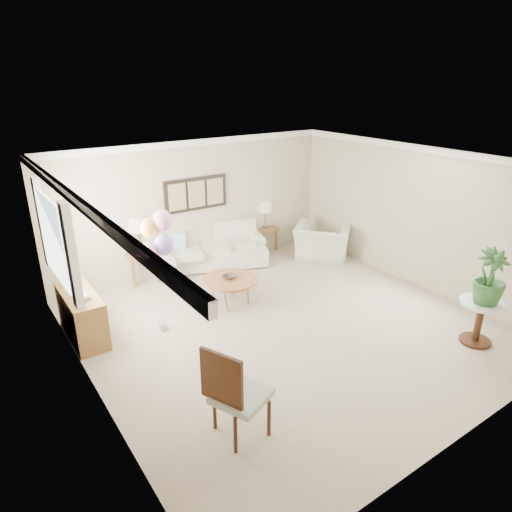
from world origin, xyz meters
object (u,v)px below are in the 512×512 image
Objects in this scene: balloon_cluster at (156,237)px; coffee_table at (230,281)px; sofa at (212,249)px; armchair at (322,241)px; accent_chair at (235,392)px.

coffee_table is at bearing 6.88° from balloon_cluster.
coffee_table is at bearing -109.65° from sofa.
armchair is 5.58m from accent_chair.
accent_chair is (-4.40, -3.42, 0.21)m from armchair.
balloon_cluster is (-4.13, -0.88, 1.17)m from armchair.
sofa is 1.84m from coffee_table.
coffee_table is 0.49× the size of balloon_cluster.
accent_chair is (-1.60, -2.71, 0.14)m from coffee_table.
balloon_cluster is (0.27, 2.55, 0.96)m from accent_chair.
accent_chair is at bearing 88.06° from armchair.
coffee_table is 0.85× the size of accent_chair.
accent_chair is at bearing -120.60° from coffee_table.
armchair is at bearing 11.97° from balloon_cluster.
sofa is 2.84× the size of coffee_table.
armchair reaches higher than coffee_table.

